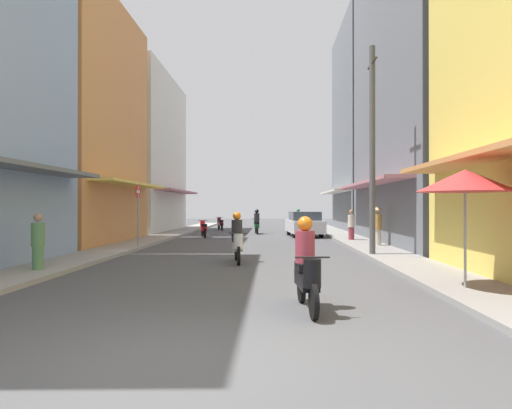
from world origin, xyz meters
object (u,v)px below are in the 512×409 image
object	(u,v)px
motorbike_black	(307,268)
street_sign_no_entry	(138,207)
motorbike_maroon	(220,223)
utility_pole	(372,149)
motorbike_green	(257,223)
motorbike_white	(237,240)
motorbike_blue	(298,220)
pedestrian_far	(38,244)
vendor_umbrella	(465,181)
pedestrian_crossing	(378,225)
motorbike_red	(203,228)
pedestrian_foreground	(351,226)
parked_car	(304,224)

from	to	relation	value
motorbike_black	street_sign_no_entry	xyz separation A→B (m)	(-6.05, 10.26, 1.01)
motorbike_maroon	utility_pole	world-z (taller)	utility_pole
motorbike_green	motorbike_white	distance (m)	14.52
motorbike_blue	pedestrian_far	distance (m)	23.48
motorbike_maroon	motorbike_white	size ratio (longest dim) A/B	0.97
vendor_umbrella	street_sign_no_entry	size ratio (longest dim) A/B	0.94
pedestrian_crossing	motorbike_red	bearing A→B (deg)	143.63
motorbike_black	pedestrian_foreground	world-z (taller)	pedestrian_foreground
street_sign_no_entry	motorbike_green	bearing A→B (deg)	67.05
pedestrian_foreground	pedestrian_far	bearing A→B (deg)	-132.90
motorbike_maroon	parked_car	world-z (taller)	parked_car
motorbike_blue	pedestrian_foreground	distance (m)	11.55
motorbike_black	pedestrian_crossing	world-z (taller)	pedestrian_crossing
vendor_umbrella	street_sign_no_entry	bearing A→B (deg)	137.03
motorbike_blue	pedestrian_far	size ratio (longest dim) A/B	1.15
pedestrian_foreground	vendor_umbrella	world-z (taller)	vendor_umbrella
pedestrian_crossing	pedestrian_far	xyz separation A→B (m)	(-10.48, -7.56, -0.20)
pedestrian_foreground	pedestrian_crossing	xyz separation A→B (m)	(0.55, -3.14, 0.20)
parked_car	motorbike_blue	bearing A→B (deg)	89.25
pedestrian_crossing	street_sign_no_entry	world-z (taller)	street_sign_no_entry
motorbike_green	motorbike_blue	world-z (taller)	same
motorbike_white	street_sign_no_entry	distance (m)	6.03
motorbike_white	utility_pole	xyz separation A→B (m)	(4.54, 1.60, 3.02)
motorbike_red	motorbike_white	world-z (taller)	motorbike_white
vendor_umbrella	utility_pole	xyz separation A→B (m)	(-0.44, 6.29, 1.45)
motorbike_black	pedestrian_foreground	bearing A→B (deg)	77.09
motorbike_blue	pedestrian_foreground	bearing A→B (deg)	-80.38
pedestrian_foreground	vendor_umbrella	size ratio (longest dim) A/B	0.64
parked_car	vendor_umbrella	world-z (taller)	vendor_umbrella
motorbike_white	pedestrian_far	world-z (taller)	motorbike_white
motorbike_maroon	pedestrian_crossing	size ratio (longest dim) A/B	1.00
motorbike_red	motorbike_green	bearing A→B (deg)	49.26
street_sign_no_entry	vendor_umbrella	bearing A→B (deg)	-42.97
motorbike_black	pedestrian_far	size ratio (longest dim) A/B	1.15
pedestrian_foreground	vendor_umbrella	distance (m)	12.92
motorbike_black	vendor_umbrella	xyz separation A→B (m)	(3.30, 1.56, 1.56)
motorbike_red	street_sign_no_entry	world-z (taller)	street_sign_no_entry
motorbike_black	pedestrian_crossing	size ratio (longest dim) A/B	1.03
parked_car	pedestrian_foreground	distance (m)	4.45
pedestrian_far	vendor_umbrella	bearing A→B (deg)	-12.21
motorbike_maroon	motorbike_black	bearing A→B (deg)	-79.88
motorbike_maroon	utility_pole	size ratio (longest dim) A/B	0.24
motorbike_white	vendor_umbrella	xyz separation A→B (m)	(4.98, -4.68, 1.56)
parked_car	pedestrian_foreground	world-z (taller)	pedestrian_foreground
parked_car	pedestrian_foreground	xyz separation A→B (m)	(2.03, -3.96, 0.06)
motorbike_blue	pedestrian_far	bearing A→B (deg)	-109.93
motorbike_black	motorbike_green	size ratio (longest dim) A/B	1.00
pedestrian_foreground	motorbike_maroon	bearing A→B (deg)	126.47
motorbike_black	pedestrian_far	xyz separation A→B (m)	(-6.64, 3.71, 0.08)
motorbike_maroon	utility_pole	bearing A→B (deg)	-66.80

